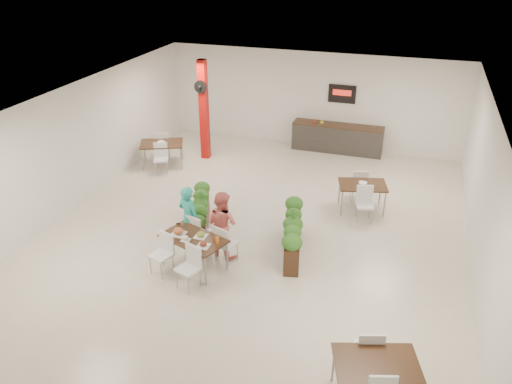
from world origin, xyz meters
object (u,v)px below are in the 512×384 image
diner_man (189,218)px  planter_right (293,232)px  red_column (204,109)px  planter_left (201,211)px  side_table_a (162,146)px  diner_woman (222,224)px  side_table_c (376,369)px  side_table_b (362,188)px  service_counter (337,137)px  main_table (193,242)px

diner_man → planter_right: bearing=-145.7°
red_column → planter_left: size_ratio=1.63×
planter_right → side_table_a: 6.22m
red_column → diner_woman: bearing=-63.0°
diner_man → side_table_c: diner_man is taller
red_column → side_table_b: size_ratio=1.91×
service_counter → side_table_c: service_counter is taller
diner_woman → planter_right: size_ratio=0.78×
service_counter → planter_left: 6.56m
planter_left → diner_man: bearing=-83.7°
planter_left → planter_right: (2.37, -0.23, -0.01)m
red_column → side_table_a: size_ratio=1.94×
service_counter → side_table_a: bearing=-150.4°
diner_man → side_table_a: 5.00m
planter_right → side_table_a: bearing=145.6°
diner_woman → red_column: bearing=-43.2°
side_table_b → diner_woman: bearing=-145.8°
planter_left → side_table_b: (3.60, 2.27, 0.11)m
diner_man → side_table_c: bearing=165.8°
planter_right → side_table_b: (1.23, 2.50, 0.12)m
diner_woman → planter_right: diner_woman is taller
side_table_a → side_table_c: same height
side_table_c → planter_left: bearing=122.7°
diner_man → planter_right: (2.28, 0.59, -0.28)m
diner_woman → planter_left: bearing=-22.9°
main_table → planter_left: (-0.48, 1.47, -0.11)m
side_table_a → side_table_c: size_ratio=0.99×
service_counter → side_table_c: 10.26m
main_table → diner_man: (-0.39, 0.65, 0.16)m
diner_woman → side_table_b: bearing=-111.5°
side_table_b → side_table_c: bearing=-95.4°
red_column → side_table_b: (5.31, -2.01, -1.01)m
main_table → side_table_a: size_ratio=1.17×
red_column → main_table: size_ratio=1.65×
red_column → planter_right: 6.19m
planter_right → side_table_c: planter_right is taller
side_table_b → side_table_c: size_ratio=1.00×
side_table_c → diner_woman: bearing=123.4°
side_table_b → red_column: bearing=144.7°
service_counter → main_table: size_ratio=1.55×
planter_left → side_table_b: planter_left is taller
side_table_b → diner_man: bearing=-153.2°
planter_right → side_table_b: 2.79m
planter_left → planter_right: bearing=-5.6°
diner_man → diner_woman: bearing=-160.2°
service_counter → planter_right: (0.08, -6.38, 0.02)m
planter_right → side_table_c: bearing=-58.5°
diner_man → side_table_c: (4.50, -3.03, -0.16)m
planter_right → side_table_b: size_ratio=1.22×
diner_woman → side_table_c: 4.78m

